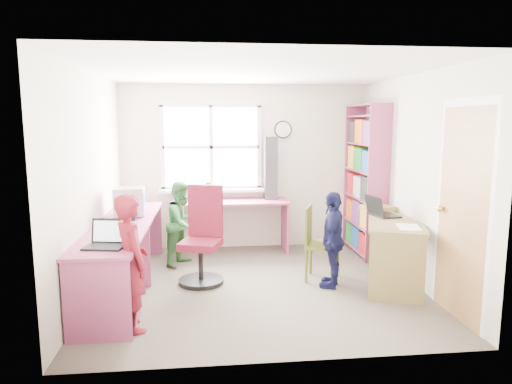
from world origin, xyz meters
TOP-DOWN VIEW (x-y plane):
  - room at (0.01, 0.10)m, footprint 3.64×3.44m
  - l_desk at (-1.31, -0.28)m, footprint 2.38×2.95m
  - right_desk at (1.58, -0.07)m, footprint 1.01×1.42m
  - bookshelf at (1.65, 1.19)m, footprint 0.30×1.02m
  - swivel_chair at (-0.63, 0.23)m, footprint 0.66×0.66m
  - wooden_chair at (0.72, 0.15)m, footprint 0.50×0.50m
  - crt_monitor at (-1.49, 0.48)m, footprint 0.37×0.33m
  - laptop_left at (-1.47, -0.87)m, footprint 0.39×0.34m
  - laptop_right at (1.48, 0.16)m, footprint 0.36×0.41m
  - speaker_a at (-1.44, 0.23)m, footprint 0.12×0.12m
  - speaker_b at (-1.51, 0.78)m, footprint 0.09×0.09m
  - cd_tower at (0.35, 1.51)m, footprint 0.19×0.17m
  - game_box at (1.58, 0.49)m, footprint 0.41×0.41m
  - paper_a at (-1.44, -0.44)m, footprint 0.33×0.38m
  - paper_b at (1.57, -0.43)m, footprint 0.30×0.36m
  - potted_plant at (-0.59, 1.48)m, footprint 0.17×0.14m
  - person_red at (-1.25, -0.98)m, footprint 0.47×0.54m
  - person_green at (-0.90, 0.92)m, footprint 0.63×0.67m
  - person_navy at (0.84, -0.10)m, footprint 0.50×0.70m

SIDE VIEW (x-z plane):
  - l_desk at x=-1.31m, z-range 0.08..0.83m
  - wooden_chair at x=0.72m, z-range 0.04..0.92m
  - swivel_chair at x=-0.63m, z-range -0.08..1.05m
  - right_desk at x=1.58m, z-range 0.17..0.92m
  - person_navy at x=0.84m, z-range 0.00..1.10m
  - person_green at x=-0.90m, z-range 0.00..1.10m
  - person_red at x=-1.25m, z-range 0.00..1.24m
  - paper_b at x=1.57m, z-range 0.75..0.75m
  - paper_a at x=-1.44m, z-range 0.75..0.75m
  - game_box at x=1.58m, z-range 0.75..0.81m
  - laptop_left at x=-1.47m, z-range 0.69..0.92m
  - laptop_right at x=1.48m, z-range 0.68..0.93m
  - speaker_b at x=-1.51m, z-range 0.75..0.92m
  - speaker_a at x=-1.44m, z-range 0.75..0.94m
  - potted_plant at x=-0.59m, z-range 0.75..1.03m
  - crt_monitor at x=-1.49m, z-range 0.75..1.09m
  - bookshelf at x=1.65m, z-range -0.05..2.05m
  - cd_tower at x=0.35m, z-range 0.75..1.65m
  - room at x=0.01m, z-range 0.00..2.44m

